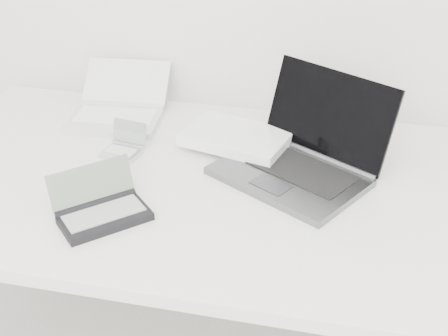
% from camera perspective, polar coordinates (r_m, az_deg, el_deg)
% --- Properties ---
extents(desk, '(1.60, 0.80, 0.73)m').
position_cam_1_polar(desk, '(1.45, 1.51, -2.98)').
color(desk, white).
rests_on(desk, ground).
extents(laptop_large, '(0.52, 0.42, 0.21)m').
position_cam_1_polar(laptop_large, '(1.49, 4.85, 1.62)').
color(laptop_large, slate).
rests_on(laptop_large, desk).
extents(netbook_open_white, '(0.27, 0.31, 0.11)m').
position_cam_1_polar(netbook_open_white, '(1.74, -9.67, 5.30)').
color(netbook_open_white, silver).
rests_on(netbook_open_white, desk).
extents(pda_silver, '(0.10, 0.10, 0.07)m').
position_cam_1_polar(pda_silver, '(1.56, -9.11, 1.88)').
color(pda_silver, silver).
rests_on(pda_silver, desk).
extents(palmtop_charcoal, '(0.22, 0.22, 0.10)m').
position_cam_1_polar(palmtop_charcoal, '(1.33, -11.18, -3.71)').
color(palmtop_charcoal, black).
rests_on(palmtop_charcoal, desk).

